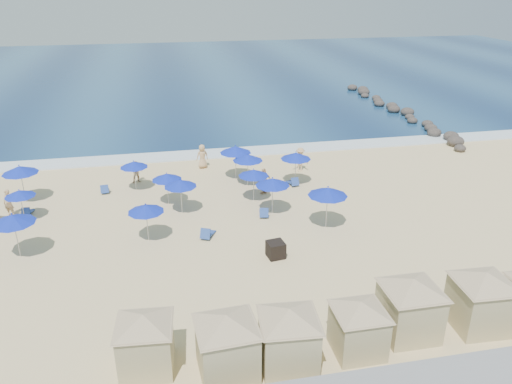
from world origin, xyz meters
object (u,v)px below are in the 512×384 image
cabana_5 (483,293)px  umbrella_9 (248,158)px  umbrella_5 (167,177)px  beachgoer_1 (137,172)px  beachgoer_2 (264,181)px  cabana_3 (359,320)px  umbrella_13 (180,183)px  beachgoer_3 (300,159)px  cabana_2 (289,330)px  umbrella_7 (236,149)px  trash_bin (276,250)px  umbrella_2 (20,170)px  umbrella_3 (13,219)px  umbrella_4 (134,164)px  umbrella_10 (296,156)px  umbrella_11 (328,192)px  cabana_4 (411,299)px  cabana_0 (145,335)px  cabana_1 (227,337)px  beachgoer_4 (202,156)px  umbrella_0 (20,193)px  umbrella_8 (273,182)px  beachgoer_0 (9,203)px  umbrella_12 (254,173)px  umbrella_6 (146,208)px  rock_jetty (398,111)px

cabana_5 → umbrella_9: cabana_5 is taller
umbrella_5 → umbrella_9: (5.74, 2.11, 0.18)m
beachgoer_1 → beachgoer_2: beachgoer_2 is taller
cabana_3 → umbrella_13: cabana_3 is taller
umbrella_13 → beachgoer_2: 6.17m
umbrella_13 → beachgoer_3: umbrella_13 is taller
cabana_2 → umbrella_7: size_ratio=1.72×
trash_bin → umbrella_2: bearing=137.0°
umbrella_3 → umbrella_4: (5.96, 8.15, -0.35)m
umbrella_10 → umbrella_11: size_ratio=0.93×
umbrella_5 → umbrella_4: bearing=126.7°
umbrella_2 → umbrella_7: size_ratio=1.00×
cabana_2 → beachgoer_1: 21.12m
cabana_4 → beachgoer_1: 22.55m
umbrella_2 → umbrella_9: umbrella_2 is taller
umbrella_2 → umbrella_13: 10.85m
trash_bin → beachgoer_1: beachgoer_1 is taller
cabana_0 → umbrella_2: (-7.97, 17.37, 0.73)m
cabana_1 → beachgoer_1: 20.53m
beachgoer_4 → umbrella_4: bearing=25.1°
umbrella_0 → umbrella_11: bearing=-14.5°
cabana_2 → beachgoer_2: 16.58m
umbrella_3 → umbrella_8: umbrella_3 is taller
umbrella_5 → beachgoer_2: umbrella_5 is taller
umbrella_3 → umbrella_7: size_ratio=0.99×
umbrella_8 → beachgoer_0: (-16.22, 2.89, -1.26)m
beachgoer_4 → umbrella_12: bearing=102.2°
cabana_1 → umbrella_6: (-2.90, 11.14, 0.36)m
umbrella_5 → umbrella_6: umbrella_6 is taller
umbrella_4 → umbrella_5: 3.61m
cabana_2 → umbrella_12: cabana_2 is taller
beachgoer_0 → cabana_1: bearing=-36.2°
umbrella_8 → beachgoer_1: size_ratio=1.51×
umbrella_4 → beachgoer_4: bearing=34.3°
cabana_3 → cabana_2: bearing=-176.5°
cabana_0 → umbrella_0: cabana_0 is taller
trash_bin → umbrella_5: bearing=115.7°
umbrella_6 → beachgoer_2: 9.49m
umbrella_3 → beachgoer_4: size_ratio=1.37×
cabana_5 → umbrella_10: 17.40m
rock_jetty → cabana_1: (-24.13, -34.80, 1.29)m
umbrella_13 → umbrella_0: bearing=174.7°
umbrella_0 → umbrella_5: bearing=4.0°
rock_jetty → cabana_5: (-13.21, -34.23, 1.33)m
cabana_0 → umbrella_4: cabana_0 is taller
umbrella_4 → beachgoer_2: umbrella_4 is taller
umbrella_6 → beachgoer_4: size_ratio=1.23×
umbrella_6 → beachgoer_3: bearing=37.7°
beachgoer_1 → beachgoer_4: size_ratio=0.86×
umbrella_2 → umbrella_10: umbrella_2 is taller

